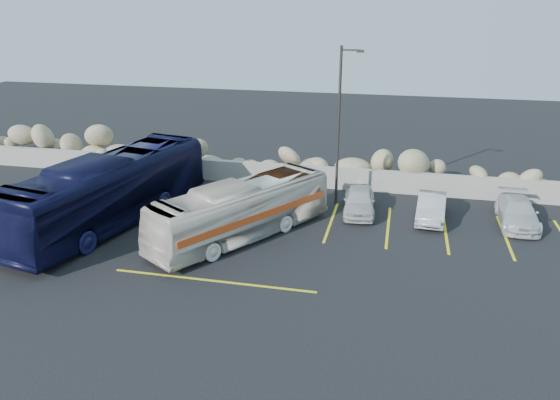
% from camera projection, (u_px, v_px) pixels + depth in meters
% --- Properties ---
extents(ground, '(90.00, 90.00, 0.00)m').
position_uv_depth(ground, '(237.00, 286.00, 20.33)').
color(ground, black).
rests_on(ground, ground).
extents(seawall, '(60.00, 0.40, 1.20)m').
position_uv_depth(seawall, '(298.00, 175.00, 31.10)').
color(seawall, gray).
rests_on(seawall, ground).
extents(riprap_pile, '(54.00, 2.80, 2.60)m').
position_uv_depth(riprap_pile, '(302.00, 158.00, 31.95)').
color(riprap_pile, '#9D8867').
rests_on(riprap_pile, ground).
extents(parking_lines, '(18.16, 9.36, 0.01)m').
position_uv_depth(parking_lines, '(372.00, 237.00, 24.46)').
color(parking_lines, yellow).
rests_on(parking_lines, ground).
extents(lamppost, '(1.14, 0.18, 8.00)m').
position_uv_depth(lamppost, '(340.00, 123.00, 27.00)').
color(lamppost, '#322E2C').
rests_on(lamppost, ground).
extents(vintage_bus, '(6.79, 8.91, 2.56)m').
position_uv_depth(vintage_bus, '(242.00, 210.00, 24.10)').
color(vintage_bus, silver).
rests_on(vintage_bus, ground).
extents(tour_coach, '(5.11, 12.16, 3.30)m').
position_uv_depth(tour_coach, '(111.00, 190.00, 25.52)').
color(tour_coach, '#0F1134').
rests_on(tour_coach, ground).
extents(car_a, '(1.81, 3.89, 1.29)m').
position_uv_depth(car_a, '(359.00, 201.00, 27.10)').
color(car_a, silver).
rests_on(car_a, ground).
extents(car_b, '(1.56, 3.81, 1.23)m').
position_uv_depth(car_b, '(431.00, 207.00, 26.31)').
color(car_b, silver).
rests_on(car_b, ground).
extents(car_c, '(1.73, 4.14, 1.19)m').
position_uv_depth(car_c, '(517.00, 212.00, 25.74)').
color(car_c, silver).
rests_on(car_c, ground).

